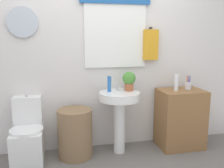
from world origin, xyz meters
TOP-DOWN VIEW (x-y plane):
  - back_wall at (0.00, 1.15)m, footprint 4.40×0.18m
  - toilet at (-0.94, 0.89)m, footprint 0.38×0.51m
  - laundry_hamper at (-0.38, 0.85)m, footprint 0.43×0.43m
  - pedestal_sink at (0.19, 0.85)m, footprint 0.52×0.52m
  - faucet at (0.19, 0.97)m, footprint 0.03×0.03m
  - wooden_cabinet at (1.04, 0.85)m, footprint 0.58×0.44m
  - soap_bottle at (0.07, 0.90)m, footprint 0.05×0.05m
  - potted_plant at (0.33, 0.91)m, footprint 0.17×0.17m
  - lotion_bottle at (0.94, 0.81)m, footprint 0.05×0.05m
  - toothbrush_cup at (1.14, 0.87)m, footprint 0.08×0.08m

SIDE VIEW (x-z plane):
  - toilet at x=-0.94m, z-range -0.10..0.69m
  - laundry_hamper at x=-0.38m, z-range 0.00..0.61m
  - wooden_cabinet at x=1.04m, z-range 0.00..0.79m
  - pedestal_sink at x=0.19m, z-range 0.20..1.00m
  - toothbrush_cup at x=1.14m, z-range 0.75..0.94m
  - faucet at x=0.19m, z-range 0.80..0.90m
  - lotion_bottle at x=0.94m, z-range 0.79..1.01m
  - soap_bottle at x=0.07m, z-range 0.80..1.00m
  - potted_plant at x=0.33m, z-range 0.82..1.06m
  - back_wall at x=0.00m, z-range 0.01..2.61m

